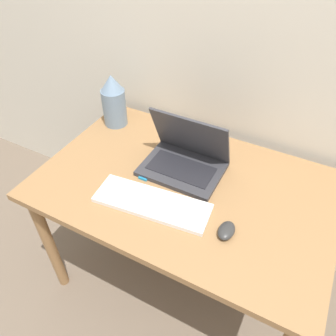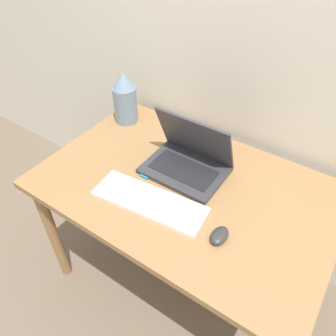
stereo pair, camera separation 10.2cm
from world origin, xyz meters
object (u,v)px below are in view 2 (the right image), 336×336
(laptop, at_px, (188,159))
(mouse, at_px, (219,236))
(keyboard, at_px, (149,201))
(vase, at_px, (125,98))
(mp3_player, at_px, (147,174))

(laptop, height_order, mouse, laptop)
(keyboard, xyz_separation_m, mouse, (0.29, 0.00, 0.01))
(laptop, relative_size, keyboard, 0.73)
(keyboard, height_order, vase, vase)
(vase, height_order, mp3_player, vase)
(laptop, distance_m, mp3_player, 0.18)
(vase, bearing_deg, mouse, -27.97)
(keyboard, distance_m, mp3_player, 0.16)
(laptop, relative_size, mouse, 3.84)
(laptop, bearing_deg, mouse, -41.63)
(keyboard, height_order, mp3_player, keyboard)
(mouse, bearing_deg, vase, 152.03)
(mouse, xyz_separation_m, vase, (-0.72, 0.38, 0.11))
(laptop, xyz_separation_m, vase, (-0.45, 0.14, 0.07))
(laptop, relative_size, vase, 1.28)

